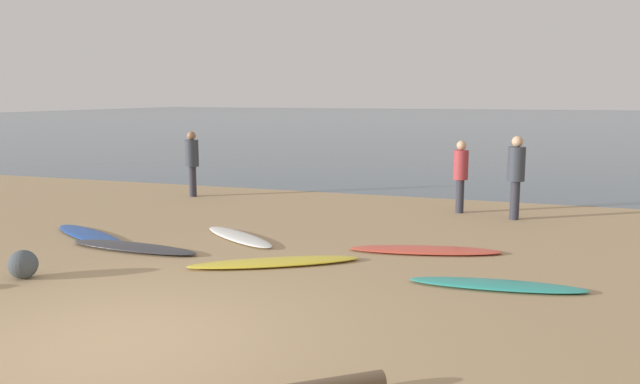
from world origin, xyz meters
TOP-DOWN VIEW (x-y plane):
  - ground_plane at (0.00, 10.00)m, footprint 120.00×120.00m
  - ocean_water at (0.00, 60.39)m, footprint 140.00×100.00m
  - surfboard_0 at (-3.55, 3.97)m, footprint 2.41×1.60m
  - surfboard_1 at (-2.24, 3.42)m, footprint 2.46×0.64m
  - surfboard_2 at (-0.97, 4.72)m, footprint 1.99×1.57m
  - surfboard_3 at (0.32, 3.35)m, footprint 2.48×1.80m
  - surfboard_4 at (2.31, 4.87)m, footprint 2.51×1.13m
  - surfboard_5 at (3.55, 3.28)m, footprint 2.34×0.73m
  - person_0 at (3.52, 8.23)m, footprint 0.34×0.34m
  - person_1 at (-4.22, 8.64)m, footprint 0.33×0.33m
  - person_2 at (2.37, 8.61)m, footprint 0.31×0.31m
  - beach_rock_far at (-2.67, 1.53)m, footprint 0.40×0.40m

SIDE VIEW (x-z plane):
  - ground_plane at x=0.00m, z-range -0.20..0.00m
  - ocean_water at x=0.00m, z-range 0.00..0.00m
  - surfboard_4 at x=2.31m, z-range 0.00..0.07m
  - surfboard_0 at x=-3.55m, z-range 0.00..0.07m
  - surfboard_5 at x=3.55m, z-range 0.00..0.08m
  - surfboard_3 at x=0.32m, z-range 0.00..0.08m
  - surfboard_2 at x=-0.97m, z-range 0.00..0.09m
  - surfboard_1 at x=-2.24m, z-range 0.00..0.09m
  - beach_rock_far at x=-2.67m, z-range 0.00..0.40m
  - person_2 at x=2.37m, z-range 0.14..1.70m
  - person_1 at x=-4.22m, z-range 0.15..1.77m
  - person_0 at x=3.52m, z-range 0.15..1.86m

